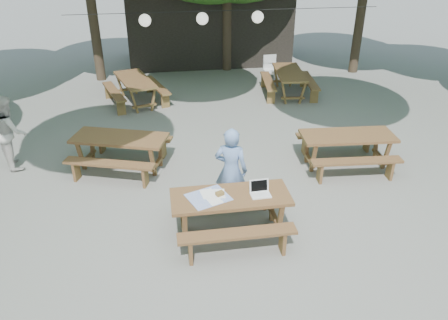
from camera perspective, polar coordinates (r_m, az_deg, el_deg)
name	(u,v)px	position (r m, az deg, el deg)	size (l,w,h in m)	color
ground	(251,208)	(8.32, 3.59, -6.33)	(80.00, 80.00, 0.00)	slate
pavilion	(208,23)	(17.61, -2.12, 17.43)	(6.00, 3.00, 2.80)	black
main_picnic_table	(230,213)	(7.50, 0.84, -6.97)	(2.00, 1.58, 0.75)	brown
picnic_table_nw	(121,152)	(9.73, -13.29, 1.05)	(2.30, 2.10, 0.75)	brown
picnic_table_ne	(346,150)	(9.93, 15.64, 1.32)	(2.05, 1.71, 0.75)	brown
picnic_table_far_w	(136,90)	(13.41, -11.44, 8.89)	(2.06, 2.28, 0.75)	brown
picnic_table_far_e	(289,83)	(13.98, 8.45, 9.95)	(1.79, 2.08, 0.75)	brown
woman	(231,170)	(7.88, 0.93, -1.35)	(0.60, 0.39, 1.65)	#6B8BC3
second_person	(10,132)	(10.47, -26.21, 3.34)	(0.79, 0.61, 1.62)	silver
plastic_chair	(271,75)	(15.12, 6.11, 10.99)	(0.47, 0.47, 0.90)	silver
laptop	(260,191)	(7.34, 4.71, -4.02)	(0.34, 0.27, 0.24)	white
tabletop_clutter	(211,196)	(7.26, -1.73, -4.77)	(0.80, 0.75, 0.08)	blue
paper_lanterns	(203,18)	(12.95, -2.79, 17.98)	(9.00, 0.34, 0.38)	black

